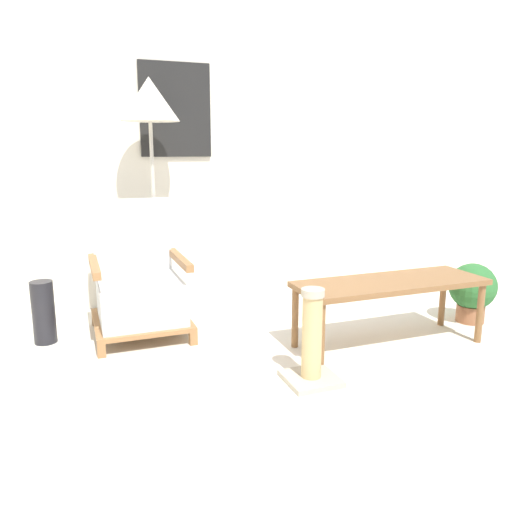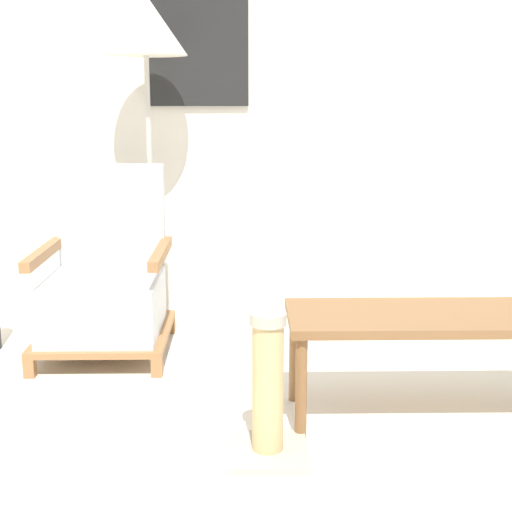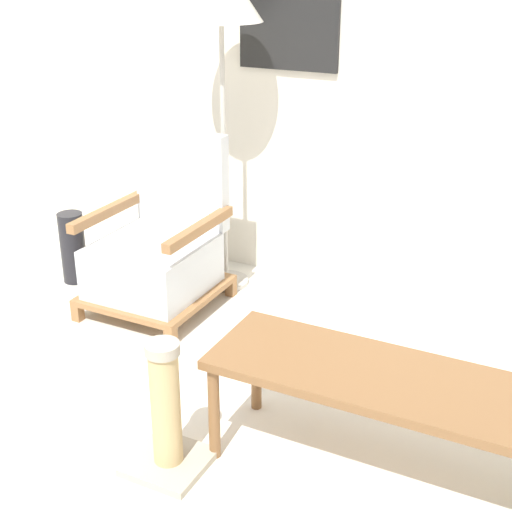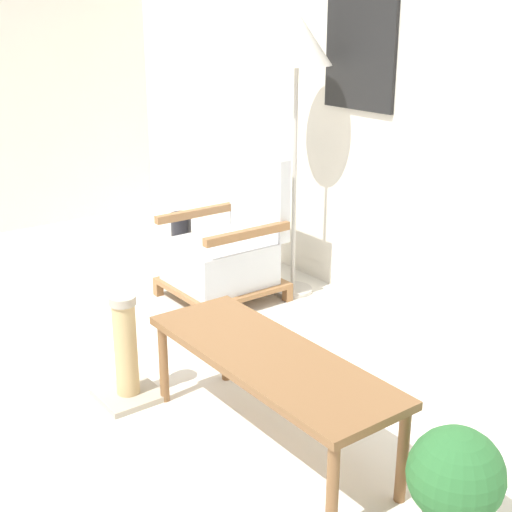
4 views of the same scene
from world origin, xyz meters
TOP-DOWN VIEW (x-y plane):
  - ground_plane at (0.00, 0.00)m, footprint 14.00×14.00m
  - wall_back at (-0.00, 2.24)m, footprint 8.00×0.09m
  - armchair at (-0.47, 1.53)m, footprint 0.62×0.67m
  - floor_lamp at (-0.28, 1.91)m, footprint 0.42×0.42m
  - coffee_table at (1.00, 0.73)m, footprint 1.25×0.43m
  - vase at (-1.08, 1.56)m, footprint 0.14×0.14m
  - potted_plant at (1.84, 0.89)m, footprint 0.34×0.34m
  - scratching_post at (0.30, 0.43)m, footprint 0.28×0.28m

SIDE VIEW (x-z plane):
  - ground_plane at x=0.00m, z-range 0.00..0.00m
  - vase at x=-1.08m, z-range 0.00..0.41m
  - scratching_post at x=0.30m, z-range -0.06..0.47m
  - potted_plant at x=1.84m, z-range 0.03..0.46m
  - armchair at x=-0.47m, z-range -0.14..0.77m
  - coffee_table at x=1.00m, z-range 0.17..0.60m
  - wall_back at x=0.00m, z-range 0.00..2.70m
  - floor_lamp at x=-0.28m, z-range 0.66..2.41m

